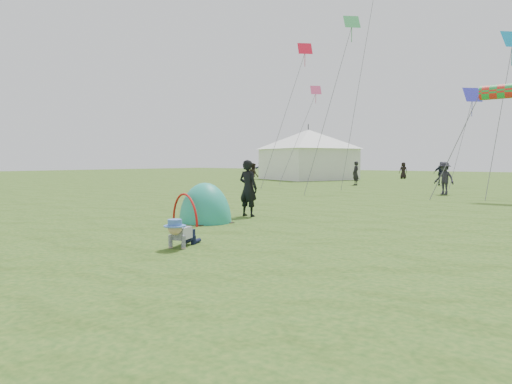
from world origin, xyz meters
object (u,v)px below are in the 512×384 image
Objects in this scene: popup_tent at (205,222)px; standing_adult at (248,188)px; crawling_toddler at (180,232)px; event_marquee at (308,153)px.

popup_tent is 1.97m from standing_adult.
standing_adult is (-2.17, 4.84, 0.59)m from crawling_toddler.
event_marquee reaches higher than crawling_toddler.
popup_tent is at bearing -41.48° from event_marquee.
popup_tent is at bearing 82.19° from standing_adult.
popup_tent is 0.32× the size of event_marquee.
crawling_toddler is at bearing -40.22° from event_marquee.
event_marquee is (-13.48, 25.27, 1.58)m from standing_adult.
popup_tent is 30.21m from event_marquee.
crawling_toddler is 34.01m from event_marquee.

